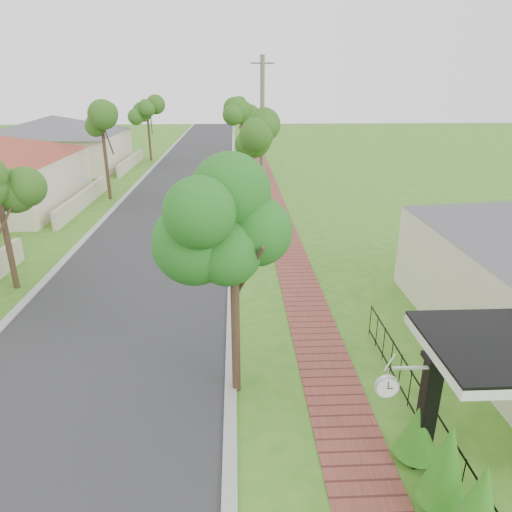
# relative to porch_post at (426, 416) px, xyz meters

# --- Properties ---
(ground) EXTENTS (160.00, 160.00, 0.00)m
(ground) POSITION_rel_porch_post_xyz_m (-4.55, 1.00, -1.12)
(ground) COLOR #38751B
(ground) RESTS_ON ground
(road) EXTENTS (7.00, 120.00, 0.02)m
(road) POSITION_rel_porch_post_xyz_m (-7.55, 21.00, -1.12)
(road) COLOR #28282B
(road) RESTS_ON ground
(kerb_right) EXTENTS (0.30, 120.00, 0.10)m
(kerb_right) POSITION_rel_porch_post_xyz_m (-3.90, 21.00, -1.12)
(kerb_right) COLOR #9E9E99
(kerb_right) RESTS_ON ground
(kerb_left) EXTENTS (0.30, 120.00, 0.10)m
(kerb_left) POSITION_rel_porch_post_xyz_m (-11.20, 21.00, -1.12)
(kerb_left) COLOR #9E9E99
(kerb_left) RESTS_ON ground
(sidewalk) EXTENTS (1.50, 120.00, 0.03)m
(sidewalk) POSITION_rel_porch_post_xyz_m (-1.30, 21.00, -1.12)
(sidewalk) COLOR #953F3B
(sidewalk) RESTS_ON ground
(porch_post) EXTENTS (0.48, 0.48, 2.52)m
(porch_post) POSITION_rel_porch_post_xyz_m (0.00, 0.00, 0.00)
(porch_post) COLOR black
(porch_post) RESTS_ON ground
(picket_fence) EXTENTS (0.03, 8.02, 1.00)m
(picket_fence) POSITION_rel_porch_post_xyz_m (0.35, 1.00, -0.59)
(picket_fence) COLOR black
(picket_fence) RESTS_ON ground
(street_trees) EXTENTS (10.70, 37.65, 5.89)m
(street_trees) POSITION_rel_porch_post_xyz_m (-7.42, 27.84, 3.42)
(street_trees) COLOR #382619
(street_trees) RESTS_ON ground
(hedge_row) EXTENTS (0.90, 3.06, 2.14)m
(hedge_row) POSITION_rel_porch_post_xyz_m (-0.10, -1.33, -0.17)
(hedge_row) COLOR #255B12
(hedge_row) RESTS_ON ground
(far_house_grey) EXTENTS (15.56, 15.56, 4.60)m
(far_house_grey) POSITION_rel_porch_post_xyz_m (-19.52, 35.00, 1.22)
(far_house_grey) COLOR beige
(far_house_grey) RESTS_ON ground
(parked_car_red) EXTENTS (2.26, 4.64, 1.52)m
(parked_car_red) POSITION_rel_porch_post_xyz_m (-4.15, 26.27, -0.36)
(parked_car_red) COLOR maroon
(parked_car_red) RESTS_ON ground
(parked_car_white) EXTENTS (2.01, 4.06, 1.28)m
(parked_car_white) POSITION_rel_porch_post_xyz_m (-4.72, 26.52, -0.48)
(parked_car_white) COLOR white
(parked_car_white) RESTS_ON ground
(near_tree) EXTENTS (2.01, 2.01, 5.15)m
(near_tree) POSITION_rel_porch_post_xyz_m (-3.75, 2.50, 2.98)
(near_tree) COLOR #382619
(near_tree) RESTS_ON ground
(utility_pole) EXTENTS (1.20, 0.24, 8.57)m
(utility_pole) POSITION_rel_porch_post_xyz_m (-2.25, 17.63, 3.22)
(utility_pole) COLOR #716558
(utility_pole) RESTS_ON ground
(station_clock) EXTENTS (1.08, 0.13, 0.66)m
(station_clock) POSITION_rel_porch_post_xyz_m (-0.87, -0.08, 0.83)
(station_clock) COLOR silver
(station_clock) RESTS_ON ground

